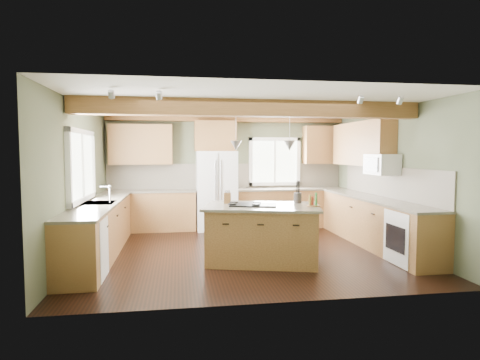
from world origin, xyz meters
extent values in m
plane|color=black|center=(0.00, 0.00, 0.00)|extent=(5.60, 5.60, 0.00)
plane|color=silver|center=(0.00, 0.00, 2.60)|extent=(5.60, 5.60, 0.00)
plane|color=#50583E|center=(0.00, 2.50, 1.30)|extent=(5.60, 0.00, 5.60)
plane|color=#50583E|center=(-2.80, 0.00, 1.30)|extent=(0.00, 5.00, 5.00)
plane|color=#50583E|center=(2.80, 0.00, 1.30)|extent=(0.00, 5.00, 5.00)
cube|color=brown|center=(0.00, -0.71, 2.47)|extent=(5.55, 0.26, 0.26)
cube|color=brown|center=(0.00, 2.40, 2.54)|extent=(5.55, 0.20, 0.10)
cube|color=brown|center=(0.00, 2.48, 1.21)|extent=(5.58, 0.03, 0.58)
cube|color=brown|center=(2.78, 0.05, 1.21)|extent=(0.03, 3.70, 0.58)
cube|color=brown|center=(-1.79, 2.20, 0.44)|extent=(2.02, 0.60, 0.88)
cube|color=#443D32|center=(-1.79, 2.20, 0.90)|extent=(2.06, 0.64, 0.04)
cube|color=brown|center=(1.49, 2.20, 0.44)|extent=(2.62, 0.60, 0.88)
cube|color=#443D32|center=(1.49, 2.20, 0.90)|extent=(2.66, 0.64, 0.04)
cube|color=brown|center=(-2.50, 0.05, 0.44)|extent=(0.60, 3.70, 0.88)
cube|color=#443D32|center=(-2.50, 0.05, 0.90)|extent=(0.64, 3.74, 0.04)
cube|color=brown|center=(2.50, 0.05, 0.44)|extent=(0.60, 3.70, 0.88)
cube|color=#443D32|center=(2.50, 0.05, 0.90)|extent=(0.64, 3.74, 0.04)
cube|color=brown|center=(-1.99, 2.33, 1.95)|extent=(1.40, 0.35, 0.90)
cube|color=brown|center=(-0.30, 2.33, 2.15)|extent=(0.96, 0.35, 0.70)
cube|color=brown|center=(2.62, 0.90, 1.95)|extent=(0.35, 2.20, 0.90)
cube|color=brown|center=(2.30, 2.33, 1.95)|extent=(0.90, 0.35, 0.90)
cube|color=white|center=(-2.78, 0.05, 1.55)|extent=(0.04, 1.60, 1.05)
cube|color=white|center=(1.15, 2.48, 1.55)|extent=(1.10, 0.04, 1.00)
cube|color=#262628|center=(-2.50, 0.05, 0.91)|extent=(0.50, 0.65, 0.03)
cylinder|color=#B2B2B7|center=(-2.32, 0.05, 1.05)|extent=(0.02, 0.02, 0.28)
cube|color=white|center=(-2.49, -1.25, 0.43)|extent=(0.60, 0.60, 0.84)
cube|color=white|center=(2.49, -1.25, 0.43)|extent=(0.60, 0.72, 0.84)
cube|color=white|center=(2.58, -0.05, 1.55)|extent=(0.40, 0.70, 0.38)
cone|color=#B2B2B7|center=(-0.24, -0.60, 1.88)|extent=(0.18, 0.18, 0.16)
cone|color=#B2B2B7|center=(0.59, -0.82, 1.88)|extent=(0.18, 0.18, 0.16)
cube|color=white|center=(-0.30, 2.12, 0.90)|extent=(0.90, 0.74, 1.80)
cube|color=brown|center=(0.17, -0.71, 0.44)|extent=(1.92, 1.44, 0.88)
cube|color=#443D32|center=(0.17, -0.71, 0.90)|extent=(2.06, 1.58, 0.04)
cube|color=black|center=(0.04, -0.67, 0.93)|extent=(0.84, 0.66, 0.02)
cube|color=brown|center=(-0.35, -0.39, 1.01)|extent=(0.13, 0.11, 0.18)
cylinder|color=#423934|center=(0.83, -0.50, 1.01)|extent=(0.18, 0.18, 0.17)
camera|label=1|loc=(-1.16, -7.00, 1.78)|focal=30.00mm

